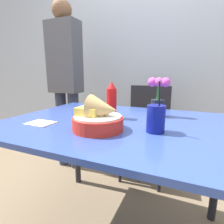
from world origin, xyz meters
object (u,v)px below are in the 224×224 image
object	(u,v)px
person_standing	(65,77)
drink_cup	(156,120)
chair_far_window	(147,124)
food_basket	(99,117)
flower_vase	(158,97)
ketchup_bottle	(112,101)

from	to	relation	value
person_standing	drink_cup	bearing A→B (deg)	-34.98
chair_far_window	food_basket	world-z (taller)	food_basket
chair_far_window	flower_vase	xyz separation A→B (m)	(0.18, -0.62, 0.35)
ketchup_bottle	person_standing	size ratio (longest dim) A/B	0.12
drink_cup	person_standing	world-z (taller)	person_standing
ketchup_bottle	chair_far_window	bearing A→B (deg)	85.99
chair_far_window	food_basket	distance (m)	1.04
ketchup_bottle	person_standing	bearing A→B (deg)	143.18
drink_cup	person_standing	distance (m)	1.27
person_standing	chair_far_window	bearing A→B (deg)	14.32
ketchup_bottle	person_standing	distance (m)	0.95
ketchup_bottle	flower_vase	xyz separation A→B (m)	(0.24, 0.15, 0.02)
ketchup_bottle	drink_cup	xyz separation A→B (m)	(0.28, -0.16, -0.05)
chair_far_window	person_standing	size ratio (longest dim) A/B	0.53
flower_vase	chair_far_window	bearing A→B (deg)	106.40
ketchup_bottle	food_basket	bearing A→B (deg)	-80.50
flower_vase	person_standing	distance (m)	1.08
chair_far_window	flower_vase	size ratio (longest dim) A/B	3.85
chair_far_window	ketchup_bottle	bearing A→B (deg)	-94.01
drink_cup	flower_vase	size ratio (longest dim) A/B	0.96
food_basket	drink_cup	distance (m)	0.25
drink_cup	chair_far_window	bearing A→B (deg)	103.52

